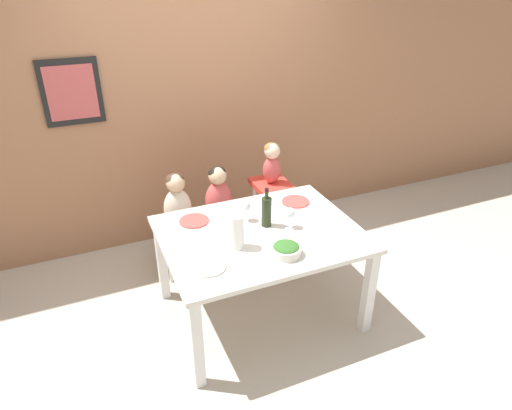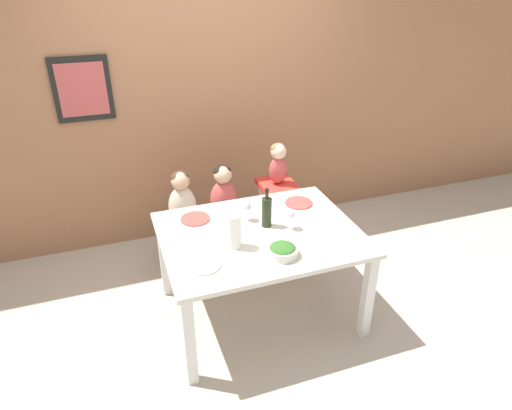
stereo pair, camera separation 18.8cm
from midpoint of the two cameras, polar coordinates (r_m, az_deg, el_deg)
ground_plane at (r=3.71m, az=-0.98°, el=-13.19°), size 14.00×14.00×0.00m
wall_back at (r=4.28m, az=-8.68°, el=13.05°), size 10.00×0.09×2.70m
dining_table at (r=3.32m, az=-1.08°, el=-4.81°), size 1.40×1.09×0.74m
chair_far_left at (r=4.01m, az=-10.80°, el=-3.57°), size 0.37×0.44×0.44m
chair_far_center at (r=4.08m, az=-5.88°, el=-2.56°), size 0.37×0.44×0.44m
chair_right_highchair at (r=4.15m, az=0.63°, el=0.89°), size 0.31×0.37×0.70m
person_child_left at (r=3.85m, az=-11.22°, el=0.45°), size 0.23×0.18×0.49m
person_child_center at (r=3.93m, az=-6.11°, el=1.43°), size 0.23×0.18×0.49m
person_baby_right at (r=3.99m, az=0.64°, el=5.52°), size 0.16×0.14×0.37m
wine_bottle at (r=3.29m, az=-0.32°, el=-0.78°), size 0.07×0.07×0.30m
paper_towel_roll at (r=3.04m, az=-4.26°, el=-3.38°), size 0.10×0.10×0.25m
wine_glass_near at (r=3.27m, az=2.65°, el=-1.10°), size 0.08×0.08×0.16m
wine_glass_far at (r=3.36m, az=-2.95°, el=-0.25°), size 0.08×0.08×0.16m
salad_bowl_large at (r=3.01m, az=1.99°, el=-5.59°), size 0.20×0.20×0.08m
dinner_plate_front_left at (r=2.93m, az=-7.79°, el=-7.72°), size 0.22×0.22×0.01m
dinner_plate_back_left at (r=3.43m, az=-9.32°, el=-1.99°), size 0.22×0.22×0.01m
dinner_plate_back_right at (r=3.66m, az=3.50°, el=0.41°), size 0.22×0.22×0.01m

